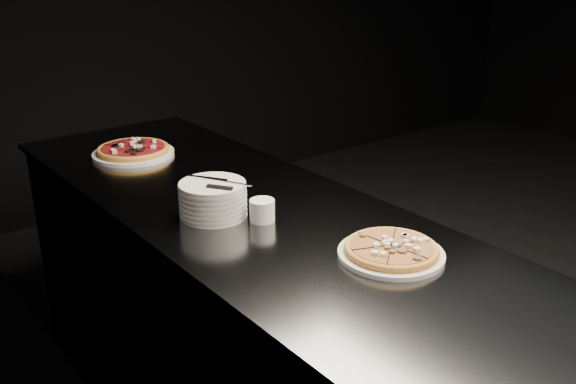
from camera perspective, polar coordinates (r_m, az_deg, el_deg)
wall_left at (r=1.65m, az=-13.18°, el=10.44°), size 0.02×5.00×2.80m
counter at (r=2.19m, az=-2.12°, el=-13.04°), size 0.74×2.44×0.92m
pizza_mushroom at (r=1.72m, az=9.16°, el=-5.14°), size 0.33×0.33×0.03m
pizza_tomato at (r=2.58m, az=-13.59°, el=3.59°), size 0.32×0.32×0.04m
plate_stack at (r=1.95m, az=-6.69°, el=-0.64°), size 0.20×0.20×0.11m
cutlery at (r=1.92m, az=-6.31°, el=0.82°), size 0.10×0.21×0.01m
ramekin at (r=1.91m, az=-2.31°, el=-1.59°), size 0.08×0.08×0.07m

